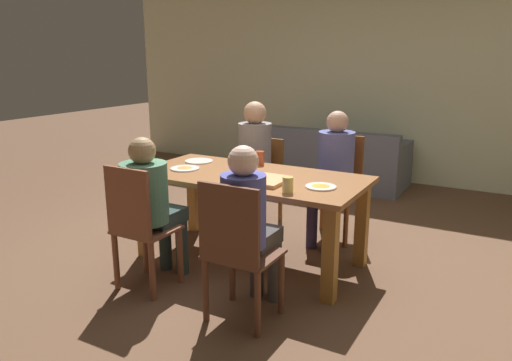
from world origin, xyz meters
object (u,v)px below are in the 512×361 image
at_px(dining_table, 250,189).
at_px(pizza_box_0, 264,180).
at_px(drinking_glass_0, 288,185).
at_px(drinking_glass_2, 235,164).
at_px(chair_0, 237,249).
at_px(plate_1, 321,186).
at_px(chair_3, 259,177).
at_px(chair_2, 338,184).
at_px(plate_2, 185,168).
at_px(person_0, 249,218).
at_px(person_1, 150,199).
at_px(plate_0, 199,161).
at_px(person_3, 252,155).
at_px(couch, 339,164).
at_px(chair_1, 139,226).
at_px(drinking_glass_1, 260,158).
at_px(person_2, 333,167).

xyz_separation_m(dining_table, pizza_box_0, (0.21, -0.15, 0.14)).
height_order(drinking_glass_0, drinking_glass_2, drinking_glass_2).
height_order(chair_0, plate_1, chair_0).
relative_size(chair_3, plate_1, 3.77).
bearing_deg(chair_2, plate_2, -134.58).
bearing_deg(plate_2, pizza_box_0, -3.13).
distance_m(person_0, person_1, 0.86).
bearing_deg(plate_2, person_1, -76.22).
height_order(chair_3, plate_0, chair_3).
distance_m(dining_table, person_1, 0.85).
xyz_separation_m(chair_2, plate_1, (0.23, -1.01, 0.25)).
bearing_deg(person_3, couch, 83.60).
height_order(dining_table, drinking_glass_2, drinking_glass_2).
xyz_separation_m(chair_2, drinking_glass_2, (-0.58, -0.91, 0.31)).
relative_size(chair_1, chair_2, 0.99).
relative_size(chair_2, drinking_glass_1, 7.98).
xyz_separation_m(dining_table, chair_0, (0.43, -0.92, -0.11)).
bearing_deg(drinking_glass_0, person_1, -156.74).
height_order(pizza_box_0, drinking_glass_1, drinking_glass_1).
xyz_separation_m(person_1, drinking_glass_0, (0.93, 0.40, 0.13)).
distance_m(chair_1, person_3, 1.67).
bearing_deg(person_0, drinking_glass_0, 80.69).
height_order(chair_2, person_2, person_2).
height_order(person_3, plate_2, person_3).
relative_size(person_1, drinking_glass_0, 9.91).
xyz_separation_m(chair_0, person_1, (-0.86, 0.19, 0.16)).
distance_m(person_2, drinking_glass_0, 1.12).
bearing_deg(plate_1, person_0, -108.36).
xyz_separation_m(person_1, person_3, (0.00, 1.52, 0.06)).
xyz_separation_m(dining_table, chair_3, (-0.43, 0.93, -0.15)).
bearing_deg(chair_0, person_1, 167.85).
bearing_deg(plate_2, chair_1, -78.62).
bearing_deg(chair_3, chair_1, -90.00).
bearing_deg(person_2, plate_0, -151.51).
distance_m(drinking_glass_0, drinking_glass_1, 0.92).
xyz_separation_m(chair_0, person_3, (-0.86, 1.71, 0.21)).
bearing_deg(drinking_glass_0, chair_3, 126.44).
bearing_deg(chair_0, couch, 99.98).
distance_m(person_1, plate_2, 0.65).
height_order(person_2, person_3, person_3).
bearing_deg(person_1, pizza_box_0, 42.32).
bearing_deg(person_0, chair_1, -173.12).
height_order(person_1, plate_1, person_1).
distance_m(chair_0, pizza_box_0, 0.84).
height_order(person_3, drinking_glass_2, person_3).
relative_size(chair_1, plate_0, 3.75).
bearing_deg(chair_2, drinking_glass_0, -86.76).
relative_size(dining_table, person_3, 1.50).
distance_m(chair_2, plate_2, 1.47).
bearing_deg(chair_3, drinking_glass_0, -53.56).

